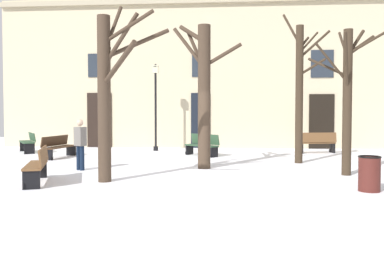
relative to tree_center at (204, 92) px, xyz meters
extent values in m
plane|color=white|center=(-0.38, -1.64, -2.43)|extent=(33.23, 33.23, 0.00)
cube|color=beige|center=(-0.38, 7.58, 1.32)|extent=(20.77, 0.40, 7.49)
cube|color=tan|center=(-0.38, 7.33, 4.81)|extent=(20.77, 0.30, 0.24)
cube|color=black|center=(-5.69, 7.36, -1.05)|extent=(1.25, 0.08, 2.75)
cube|color=#262D38|center=(-5.69, 7.36, 1.71)|extent=(1.12, 0.06, 1.18)
cube|color=black|center=(-0.54, 7.36, -1.06)|extent=(0.95, 0.08, 2.73)
cube|color=#262D38|center=(-0.54, 7.36, 1.69)|extent=(0.85, 0.06, 1.18)
cube|color=black|center=(5.34, 7.36, -1.10)|extent=(1.19, 0.08, 2.65)
cube|color=#262D38|center=(5.34, 7.36, 1.69)|extent=(1.07, 0.06, 1.33)
cylinder|color=#423326|center=(0.02, -0.03, -0.18)|extent=(0.40, 0.40, 4.51)
cylinder|color=#423326|center=(-0.26, 0.34, 1.32)|extent=(0.70, 0.88, 1.34)
cylinder|color=#423326|center=(-0.39, 0.36, 1.87)|extent=(0.96, 0.92, 0.74)
cylinder|color=#423326|center=(-0.47, 0.18, 1.40)|extent=(1.12, 0.56, 1.38)
cylinder|color=#423326|center=(0.60, 0.05, 1.14)|extent=(1.23, 0.28, 0.79)
cylinder|color=#382B1E|center=(4.10, -1.09, -0.38)|extent=(0.25, 0.25, 4.10)
cylinder|color=#382B1E|center=(4.13, -0.54, 1.30)|extent=(0.13, 1.15, 1.00)
cylinder|color=#382B1E|center=(3.94, -1.53, 0.69)|extent=(0.43, 0.98, 1.54)
cylinder|color=#382B1E|center=(3.64, -0.73, 0.65)|extent=(1.01, 0.80, 0.65)
cylinder|color=#382B1E|center=(4.54, -0.79, 1.26)|extent=(0.98, 0.70, 0.68)
cylinder|color=#382B1E|center=(4.72, -1.14, 1.34)|extent=(1.27, 0.18, 0.78)
cylinder|color=#382B1E|center=(3.65, -1.17, 0.72)|extent=(0.98, 0.24, 1.12)
cylinder|color=#382B1E|center=(4.39, -0.84, 1.33)|extent=(0.68, 0.62, 0.83)
cylinder|color=#423326|center=(-2.39, -2.70, -0.32)|extent=(0.33, 0.33, 4.23)
cylinder|color=#423326|center=(-1.61, -2.40, 1.12)|extent=(1.65, 0.72, 0.89)
cylinder|color=#423326|center=(-1.95, -2.73, 1.17)|extent=(0.98, 0.16, 1.37)
cylinder|color=#423326|center=(-2.26, -2.32, 1.51)|extent=(0.37, 0.88, 1.40)
cylinder|color=#423326|center=(-1.87, -3.25, 0.50)|extent=(1.18, 1.22, 0.98)
cylinder|color=#423326|center=(-2.52, -2.02, 0.77)|extent=(0.39, 1.45, 0.93)
cylinder|color=#423326|center=(-1.73, -2.80, 1.48)|extent=(1.37, 0.30, 0.81)
cylinder|color=#382B1E|center=(3.25, 1.60, -0.04)|extent=(0.26, 0.26, 4.79)
cylinder|color=#382B1E|center=(3.82, 1.88, 1.74)|extent=(1.22, 0.66, 1.08)
cylinder|color=#382B1E|center=(3.02, 1.93, 2.28)|extent=(0.58, 0.76, 1.23)
cylinder|color=#382B1E|center=(3.59, 1.78, 1.79)|extent=(0.75, 0.44, 0.81)
cylinder|color=#382B1E|center=(3.47, 2.02, 1.81)|extent=(0.54, 0.91, 0.59)
cylinder|color=#382B1E|center=(3.68, 1.55, 0.91)|extent=(0.91, 0.21, 0.61)
cylinder|color=black|center=(-2.52, 5.70, -0.64)|extent=(0.10, 0.10, 3.57)
cylinder|color=black|center=(-2.52, 5.70, -2.33)|extent=(0.22, 0.22, 0.20)
cube|color=beige|center=(-2.52, 5.70, 1.32)|extent=(0.24, 0.24, 0.36)
cone|color=black|center=(-2.52, 5.70, 1.50)|extent=(0.30, 0.30, 0.14)
cylinder|color=#4C1E19|center=(3.92, -3.47, -2.05)|extent=(0.47, 0.47, 0.77)
torus|color=black|center=(3.92, -3.47, -1.65)|extent=(0.50, 0.50, 0.04)
cube|color=#2D4C33|center=(-0.28, 3.62, -2.01)|extent=(1.44, 1.35, 0.05)
cube|color=#2D4C33|center=(-0.15, 3.77, -1.76)|extent=(1.23, 1.12, 0.42)
cube|color=black|center=(-0.81, 4.09, -2.22)|extent=(0.31, 0.33, 0.42)
torus|color=black|center=(-0.92, 3.97, -2.35)|extent=(0.15, 0.14, 0.17)
cube|color=black|center=(0.25, 3.14, -2.22)|extent=(0.31, 0.33, 0.42)
torus|color=black|center=(0.14, 3.02, -2.35)|extent=(0.15, 0.14, 0.17)
cube|color=#2D4C33|center=(-8.03, 4.39, -1.96)|extent=(1.29, 1.60, 0.05)
cube|color=#2D4C33|center=(-7.85, 4.52, -1.74)|extent=(0.98, 1.39, 0.36)
cube|color=black|center=(-8.45, 5.01, -2.20)|extent=(0.39, 0.29, 0.47)
torus|color=black|center=(-8.60, 4.91, -2.35)|extent=(0.12, 0.16, 0.17)
cube|color=black|center=(-7.62, 3.78, -2.20)|extent=(0.39, 0.29, 0.47)
torus|color=black|center=(-7.77, 3.67, -2.35)|extent=(0.12, 0.16, 0.17)
cube|color=brown|center=(4.66, 5.22, -1.98)|extent=(1.64, 0.79, 0.05)
cube|color=brown|center=(4.71, 5.02, -1.74)|extent=(1.56, 0.45, 0.42)
cube|color=black|center=(5.37, 5.38, -2.21)|extent=(0.15, 0.40, 0.45)
torus|color=black|center=(5.33, 5.55, -2.35)|extent=(0.17, 0.07, 0.17)
cube|color=black|center=(3.95, 5.05, -2.21)|extent=(0.15, 0.40, 0.45)
torus|color=black|center=(3.91, 5.22, -2.35)|extent=(0.17, 0.07, 0.17)
cube|color=brown|center=(-4.05, -3.08, -1.98)|extent=(1.01, 1.85, 0.05)
cube|color=brown|center=(-3.87, -3.01, -1.74)|extent=(0.68, 1.74, 0.40)
cube|color=black|center=(-4.33, -2.28, -2.20)|extent=(0.38, 0.18, 0.45)
torus|color=black|center=(-4.48, -2.33, -2.35)|extent=(0.08, 0.17, 0.17)
cube|color=black|center=(-3.77, -3.88, -2.20)|extent=(0.38, 0.18, 0.45)
torus|color=black|center=(-3.92, -3.93, -2.35)|extent=(0.08, 0.17, 0.17)
cube|color=#3D2819|center=(-5.75, 2.50, -2.01)|extent=(0.73, 1.87, 0.05)
cube|color=#3D2819|center=(-5.95, 2.53, -1.77)|extent=(0.38, 1.82, 0.39)
cube|color=black|center=(-5.87, 1.66, -2.22)|extent=(0.42, 0.12, 0.42)
torus|color=black|center=(-5.69, 1.63, -2.35)|extent=(0.05, 0.17, 0.17)
cube|color=black|center=(-5.62, 3.34, -2.22)|extent=(0.42, 0.12, 0.42)
torus|color=black|center=(-5.44, 3.31, -2.35)|extent=(0.05, 0.17, 0.17)
cylinder|color=black|center=(-3.68, -0.78, -2.06)|extent=(0.14, 0.14, 0.75)
cylinder|color=black|center=(-3.82, -0.67, -2.06)|extent=(0.14, 0.14, 0.75)
cube|color=slate|center=(-3.75, -0.73, -1.39)|extent=(0.44, 0.40, 0.58)
sphere|color=beige|center=(-3.75, -0.73, -0.97)|extent=(0.21, 0.21, 0.21)
camera|label=1|loc=(0.69, -12.89, -0.65)|focal=38.20mm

